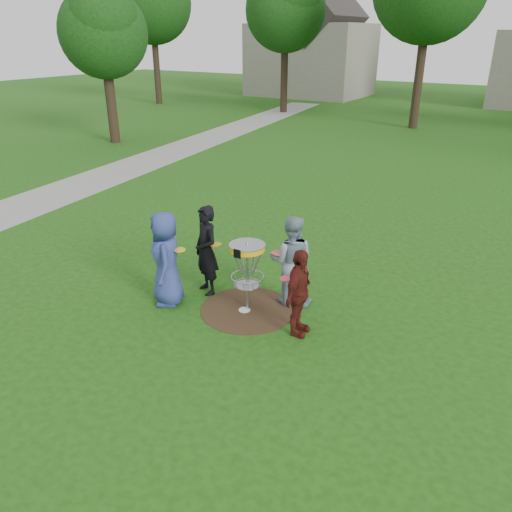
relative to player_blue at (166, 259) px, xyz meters
The scene contains 10 objects.
ground 1.81m from the player_blue, 20.79° to the left, with size 100.00×100.00×0.00m, color #19470F.
dirt_patch 1.81m from the player_blue, 20.79° to the left, with size 1.80×1.80×0.01m, color #47331E.
concrete_path 12.12m from the player_blue, 134.95° to the left, with size 2.20×40.00×0.02m, color #9E9E99.
player_blue is the anchor object (origin of this frame).
player_black 0.83m from the player_blue, 62.74° to the left, with size 0.66×0.43×1.81m, color black.
player_grey 2.35m from the player_blue, 31.89° to the left, with size 0.86×0.67×1.77m, color gray.
player_maroon 2.66m from the player_blue, ahead, with size 0.92×0.38×1.58m, color #531913.
disc_on_grass 1.77m from the player_blue, 18.82° to the left, with size 0.22×0.22×0.02m, color white.
disc_golf_basket 1.57m from the player_blue, 20.77° to the left, with size 0.66×0.67×1.38m.
held_discs 1.40m from the player_blue, 23.27° to the left, with size 2.32×1.14×0.18m.
Camera 1 is at (4.48, -6.90, 4.80)m, focal length 35.00 mm.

